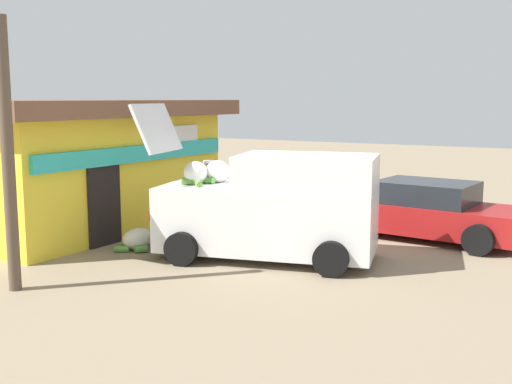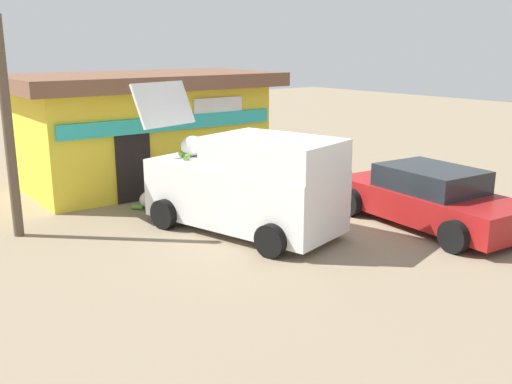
% 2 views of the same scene
% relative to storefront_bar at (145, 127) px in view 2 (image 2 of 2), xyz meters
% --- Properties ---
extents(ground_plane, '(60.00, 60.00, 0.00)m').
position_rel_storefront_bar_xyz_m(ground_plane, '(0.71, -5.04, -1.59)').
color(ground_plane, gray).
extents(storefront_bar, '(7.18, 4.24, 3.05)m').
position_rel_storefront_bar_xyz_m(storefront_bar, '(0.00, 0.00, 0.00)').
color(storefront_bar, yellow).
rests_on(storefront_bar, ground_plane).
extents(delivery_van, '(2.83, 4.81, 2.99)m').
position_rel_storefront_bar_xyz_m(delivery_van, '(-0.43, -5.19, -0.57)').
color(delivery_van, white).
rests_on(delivery_van, ground_plane).
extents(parked_sedan, '(2.45, 4.39, 1.27)m').
position_rel_storefront_bar_xyz_m(parked_sedan, '(2.88, -7.28, -0.99)').
color(parked_sedan, maroon).
rests_on(parked_sedan, ground_plane).
extents(vendor_standing, '(0.46, 0.51, 1.76)m').
position_rel_storefront_bar_xyz_m(vendor_standing, '(0.33, -3.21, -0.58)').
color(vendor_standing, navy).
rests_on(vendor_standing, ground_plane).
extents(customer_bending, '(0.66, 0.79, 1.25)m').
position_rel_storefront_bar_xyz_m(customer_bending, '(-0.97, -3.46, -0.80)').
color(customer_bending, navy).
rests_on(customer_bending, ground_plane).
extents(unloaded_banana_pile, '(0.95, 0.88, 0.44)m').
position_rel_storefront_bar_xyz_m(unloaded_banana_pile, '(-1.13, -2.42, -1.39)').
color(unloaded_banana_pile, silver).
rests_on(unloaded_banana_pile, ground_plane).
extents(paint_bucket, '(0.26, 0.26, 0.42)m').
position_rel_storefront_bar_xyz_m(paint_bucket, '(2.42, -2.83, -1.38)').
color(paint_bucket, blue).
rests_on(paint_bucket, ground_plane).
extents(utility_pole, '(0.20, 0.20, 4.36)m').
position_rel_storefront_bar_xyz_m(utility_pole, '(-4.26, -2.47, 0.59)').
color(utility_pole, brown).
rests_on(utility_pole, ground_plane).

